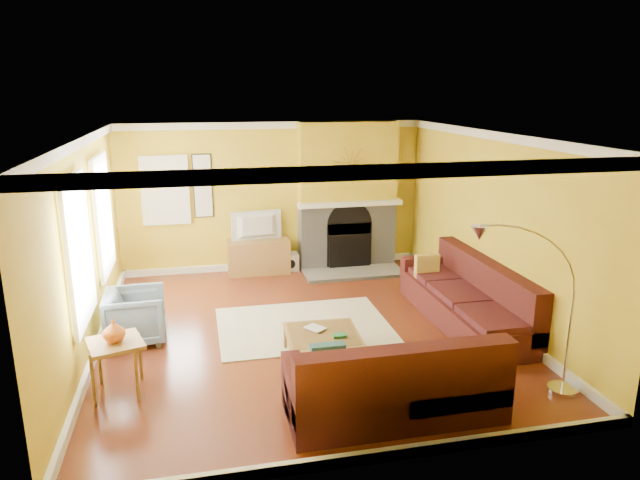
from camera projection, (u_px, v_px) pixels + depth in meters
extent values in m
cube|color=maroon|center=(304.00, 332.00, 7.95)|extent=(5.50, 6.00, 0.02)
cube|color=white|center=(303.00, 134.00, 7.25)|extent=(5.50, 6.00, 0.02)
cube|color=gold|center=(273.00, 197.00, 10.44)|extent=(5.50, 0.02, 2.70)
cube|color=gold|center=(371.00, 327.00, 4.76)|extent=(5.50, 0.02, 2.70)
cube|color=gold|center=(84.00, 250.00, 7.03)|extent=(0.02, 6.00, 2.70)
cube|color=gold|center=(493.00, 227.00, 8.17)|extent=(0.02, 6.00, 2.70)
cube|color=white|center=(102.00, 215.00, 8.22)|extent=(0.06, 1.22, 1.72)
cube|color=white|center=(77.00, 251.00, 6.43)|extent=(0.06, 1.22, 1.72)
cube|color=white|center=(165.00, 190.00, 9.95)|extent=(0.82, 0.06, 1.22)
cube|color=white|center=(203.00, 186.00, 10.08)|extent=(0.34, 0.04, 1.14)
cube|color=white|center=(350.00, 204.00, 10.32)|extent=(1.92, 0.22, 0.08)
cube|color=gray|center=(354.00, 273.00, 10.34)|extent=(1.80, 0.70, 0.06)
cube|color=beige|center=(304.00, 326.00, 8.10)|extent=(2.40, 1.80, 0.02)
cube|color=olive|center=(259.00, 256.00, 10.39)|extent=(1.11, 0.50, 0.61)
imported|color=black|center=(258.00, 226.00, 10.24)|extent=(0.93, 0.23, 0.53)
cube|color=white|center=(289.00, 262.00, 10.59)|extent=(0.31, 0.31, 0.31)
imported|color=slate|center=(136.00, 316.00, 7.55)|extent=(0.80, 0.78, 0.71)
imported|color=#CE611F|center=(114.00, 331.00, 6.16)|extent=(0.27, 0.27, 0.25)
imported|color=white|center=(310.00, 330.00, 7.07)|extent=(0.29, 0.30, 0.02)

